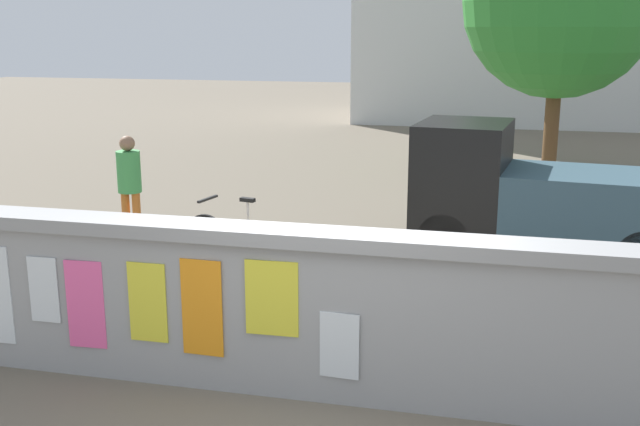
% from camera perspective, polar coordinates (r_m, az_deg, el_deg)
% --- Properties ---
extents(ground, '(60.00, 60.00, 0.00)m').
position_cam_1_polar(ground, '(14.25, 7.55, 1.11)').
color(ground, '#6B6051').
extents(poster_wall, '(8.53, 0.42, 1.48)m').
position_cam_1_polar(poster_wall, '(6.44, 0.27, -7.55)').
color(poster_wall, '#9A9A9A').
rests_on(poster_wall, ground).
extents(auto_rickshaw_truck, '(3.76, 1.93, 1.85)m').
position_cam_1_polar(auto_rickshaw_truck, '(10.68, 15.93, 1.35)').
color(auto_rickshaw_truck, black).
rests_on(auto_rickshaw_truck, ground).
extents(motorcycle, '(1.90, 0.56, 0.87)m').
position_cam_1_polar(motorcycle, '(8.41, -11.35, -4.81)').
color(motorcycle, black).
rests_on(motorcycle, ground).
extents(bicycle_near, '(1.68, 0.53, 0.95)m').
position_cam_1_polar(bicycle_near, '(10.09, -6.17, -2.05)').
color(bicycle_near, black).
rests_on(bicycle_near, ground).
extents(person_walking, '(0.37, 0.37, 1.62)m').
position_cam_1_polar(person_walking, '(11.21, -14.24, 2.48)').
color(person_walking, '#BF6626').
rests_on(person_walking, ground).
extents(tree_roadside, '(3.95, 3.95, 5.62)m').
position_cam_1_polar(tree_roadside, '(16.65, 17.75, 15.00)').
color(tree_roadside, brown).
rests_on(tree_roadside, ground).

